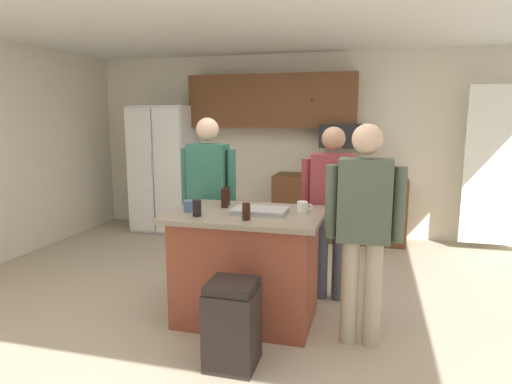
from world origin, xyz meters
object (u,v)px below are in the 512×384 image
at_px(glass_short_whisky, 226,195).
at_px(tumbler_amber, 197,208).
at_px(person_guest_right, 364,221).
at_px(mug_ceramic_white, 303,207).
at_px(refrigerator, 165,169).
at_px(kitchen_island, 247,265).
at_px(glass_stout_tall, 225,198).
at_px(person_guest_left, 332,202).
at_px(serving_tray, 260,211).
at_px(mug_blue_stoneware, 189,206).
at_px(person_elder_center, 209,190).
at_px(trash_bin, 232,324).
at_px(microwave_over_range, 341,136).
at_px(glass_pilsner, 246,212).

bearing_deg(glass_short_whisky, tumbler_amber, -98.67).
bearing_deg(person_guest_right, mug_ceramic_white, -18.55).
height_order(refrigerator, tumbler_amber, refrigerator).
relative_size(kitchen_island, glass_stout_tall, 7.48).
xyz_separation_m(person_guest_left, serving_tray, (-0.52, -0.61, 0.02)).
xyz_separation_m(kitchen_island, tumbler_amber, (-0.34, -0.24, 0.53)).
bearing_deg(mug_ceramic_white, mug_blue_stoneware, -167.81).
xyz_separation_m(kitchen_island, person_guest_left, (0.64, 0.60, 0.46)).
bearing_deg(person_guest_right, person_elder_center, -17.21).
distance_m(mug_blue_stoneware, trash_bin, 1.09).
xyz_separation_m(refrigerator, microwave_over_range, (2.60, 0.12, 0.52)).
bearing_deg(person_guest_left, mug_ceramic_white, 26.22).
bearing_deg(glass_pilsner, mug_ceramic_white, 44.11).
bearing_deg(person_guest_right, glass_pilsner, 16.58).
height_order(person_guest_left, mug_blue_stoneware, person_guest_left).
distance_m(microwave_over_range, tumbler_amber, 3.14).
distance_m(tumbler_amber, mug_ceramic_white, 0.86).
height_order(glass_short_whisky, trash_bin, glass_short_whisky).
xyz_separation_m(person_elder_center, tumbler_amber, (0.24, -0.88, 0.01)).
bearing_deg(person_guest_right, glass_short_whisky, -9.15).
distance_m(person_guest_right, glass_pilsner, 0.88).
height_order(tumbler_amber, glass_pilsner, tumbler_amber).
bearing_deg(mug_blue_stoneware, tumbler_amber, -47.28).
height_order(mug_blue_stoneware, glass_short_whisky, glass_short_whisky).
distance_m(glass_stout_tall, mug_ceramic_white, 0.69).
distance_m(refrigerator, glass_pilsner, 3.58).
bearing_deg(mug_ceramic_white, person_guest_right, -29.97).
bearing_deg(mug_ceramic_white, trash_bin, -112.75).
distance_m(kitchen_island, glass_short_whisky, 0.66).
distance_m(glass_stout_tall, tumbler_amber, 0.39).
xyz_separation_m(glass_stout_tall, tumbler_amber, (-0.10, -0.38, -0.02)).
bearing_deg(glass_stout_tall, kitchen_island, -29.57).
xyz_separation_m(person_elder_center, serving_tray, (0.70, -0.65, -0.03)).
xyz_separation_m(glass_stout_tall, glass_pilsner, (0.31, -0.41, -0.02)).
xyz_separation_m(person_guest_right, glass_pilsner, (-0.87, -0.08, 0.04)).
xyz_separation_m(person_guest_right, mug_ceramic_white, (-0.50, 0.29, 0.02)).
distance_m(person_guest_right, glass_short_whisky, 1.30).
relative_size(person_guest_left, glass_pilsner, 12.38).
xyz_separation_m(glass_pilsner, trash_bin, (0.03, -0.46, -0.69)).
xyz_separation_m(glass_short_whisky, trash_bin, (0.37, -0.99, -0.71)).
bearing_deg(glass_short_whisky, person_guest_left, 20.58).
height_order(glass_stout_tall, mug_blue_stoneware, glass_stout_tall).
distance_m(glass_stout_tall, mug_blue_stoneware, 0.33).
distance_m(person_guest_left, glass_pilsner, 1.04).
distance_m(person_guest_left, mug_blue_stoneware, 1.32).
bearing_deg(mug_blue_stoneware, microwave_over_range, 70.15).
relative_size(mug_ceramic_white, trash_bin, 0.21).
relative_size(tumbler_amber, glass_pilsner, 1.02).
height_order(glass_pilsner, glass_short_whisky, glass_short_whisky).
bearing_deg(serving_tray, mug_ceramic_white, 17.57).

